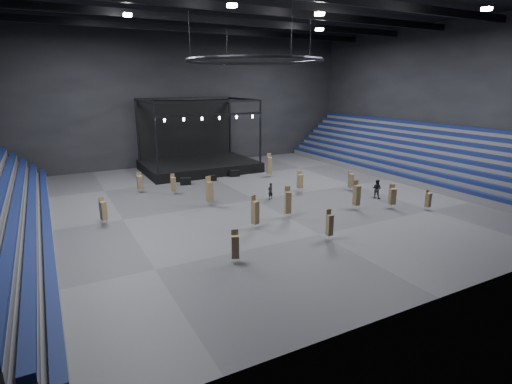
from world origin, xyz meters
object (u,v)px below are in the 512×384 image
stage (197,159)px  chair_stack_8 (103,210)px  chair_stack_3 (173,184)px  chair_stack_10 (300,181)px  flight_case_left (186,181)px  flight_case_right (235,173)px  chair_stack_5 (210,191)px  chair_stack_2 (140,182)px  chair_stack_11 (428,200)px  chair_stack_4 (351,180)px  chair_stack_12 (235,246)px  chair_stack_6 (357,195)px  chair_stack_7 (330,224)px  man_center (270,191)px  chair_stack_1 (255,212)px  flight_case_mid (212,178)px  crew_member (377,189)px  chair_stack_13 (269,165)px  chair_stack_0 (392,196)px  chair_stack_9 (288,202)px

stage → chair_stack_8: bearing=-130.2°
chair_stack_3 → chair_stack_10: 13.12m
flight_case_left → flight_case_right: size_ratio=1.02×
flight_case_left → chair_stack_5: chair_stack_5 is taller
flight_case_left → chair_stack_3: chair_stack_3 is taller
chair_stack_2 → chair_stack_11: 28.14m
stage → chair_stack_10: (5.60, -15.81, -0.27)m
flight_case_right → chair_stack_11: bearing=-64.9°
chair_stack_4 → chair_stack_12: bearing=-175.4°
stage → chair_stack_6: (6.66, -23.25, -0.07)m
chair_stack_7 → man_center: size_ratio=1.38×
chair_stack_6 → chair_stack_11: (5.47, -3.24, -0.37)m
chair_stack_1 → chair_stack_4: bearing=3.1°
flight_case_mid → flight_case_right: size_ratio=0.87×
chair_stack_6 → man_center: size_ratio=1.63×
flight_case_mid → crew_member: (11.74, -14.35, 0.60)m
flight_case_right → chair_stack_7: chair_stack_7 is taller
chair_stack_4 → chair_stack_7: chair_stack_7 is taller
flight_case_right → chair_stack_5: 12.43m
chair_stack_13 → crew_member: chair_stack_13 is taller
chair_stack_2 → man_center: (10.76, -8.50, -0.31)m
flight_case_mid → chair_stack_1: (-2.94, -16.28, 1.02)m
chair_stack_5 → stage: bearing=66.1°
chair_stack_2 → stage: bearing=40.4°
chair_stack_0 → chair_stack_4: bearing=102.5°
chair_stack_2 → chair_stack_11: bearing=-41.6°
stage → chair_stack_1: 23.56m
chair_stack_6 → chair_stack_13: 15.03m
chair_stack_3 → crew_member: chair_stack_3 is taller
chair_stack_9 → flight_case_mid: bearing=109.9°
stage → chair_stack_10: 16.77m
chair_stack_12 → chair_stack_10: bearing=62.8°
flight_case_left → chair_stack_1: 16.07m
chair_stack_7 → chair_stack_12: (-7.74, -0.38, -0.00)m
flight_case_mid → chair_stack_10: 10.89m
chair_stack_12 → chair_stack_13: size_ratio=0.77×
chair_stack_1 → chair_stack_7: size_ratio=1.18×
man_center → crew_member: size_ratio=0.87×
chair_stack_10 → chair_stack_9: bearing=-120.5°
flight_case_mid → stage: bearing=83.9°
man_center → chair_stack_11: bearing=121.2°
chair_stack_3 → crew_member: bearing=-32.7°
chair_stack_3 → chair_stack_1: bearing=-78.8°
chair_stack_11 → man_center: (-10.65, 9.76, -0.19)m
flight_case_mid → chair_stack_4: (11.30, -11.02, 0.82)m
chair_stack_3 → flight_case_right: bearing=25.2°
chair_stack_4 → chair_stack_13: size_ratio=0.77×
flight_case_right → chair_stack_4: chair_stack_4 is taller
flight_case_left → chair_stack_1: chair_stack_1 is taller
chair_stack_5 → chair_stack_2: bearing=112.4°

